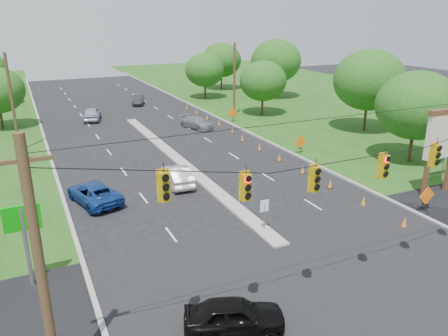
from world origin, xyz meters
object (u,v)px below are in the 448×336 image
pylon_sign (443,138)px  white_sedan (177,175)px  black_sedan (234,315)px  blue_pickup (94,193)px

pylon_sign → white_sedan: 19.05m
pylon_sign → white_sedan: (-16.31, 9.29, -3.28)m
pylon_sign → white_sedan: bearing=150.3°
pylon_sign → white_sedan: pylon_sign is taller
pylon_sign → black_sedan: pylon_sign is taller
black_sedan → white_sedan: size_ratio=0.92×
white_sedan → blue_pickup: size_ratio=0.88×
pylon_sign → blue_pickup: bearing=159.4°
white_sedan → blue_pickup: (-6.19, -0.83, -0.03)m
white_sedan → blue_pickup: bearing=11.2°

